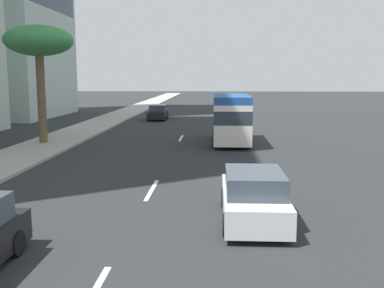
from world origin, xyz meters
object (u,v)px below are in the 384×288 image
Objects in this scene: palm_tree at (39,43)px; minibus_fourth at (231,117)px; car_second at (158,113)px; car_third at (254,197)px.

minibus_fourth is at bearing -84.39° from palm_tree.
car_second is 0.66× the size of minibus_fourth.
minibus_fourth is 13.20m from palm_tree.
car_third reaches higher than car_second.
minibus_fourth is 0.87× the size of palm_tree.
minibus_fourth is (-16.18, -6.95, 1.02)m from car_second.
car_second is 17.64m from minibus_fourth.
minibus_fourth is at bearing 0.52° from car_third.
palm_tree is (-17.38, 5.31, 5.77)m from car_second.
minibus_fourth is at bearing 23.23° from car_second.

